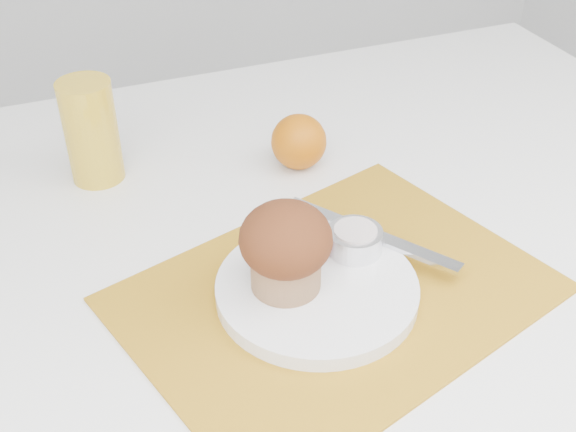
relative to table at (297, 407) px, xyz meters
name	(u,v)px	position (x,y,z in m)	size (l,w,h in m)	color
table	(297,407)	(0.00, 0.00, 0.00)	(1.20, 0.80, 0.75)	white
placemat	(336,293)	(-0.03, -0.16, 0.38)	(0.42, 0.31, 0.00)	#B07918
plate	(317,289)	(-0.05, -0.16, 0.39)	(0.21, 0.21, 0.02)	white
ramekin	(355,240)	(0.01, -0.12, 0.41)	(0.06, 0.06, 0.03)	silver
cream	(355,231)	(0.01, -0.12, 0.42)	(0.05, 0.05, 0.01)	beige
raspberry_near	(324,246)	(-0.02, -0.11, 0.40)	(0.02, 0.02, 0.02)	#54020B
raspberry_far	(336,246)	(-0.01, -0.12, 0.40)	(0.02, 0.02, 0.02)	#580213
butter_knife	(371,234)	(0.04, -0.11, 0.40)	(0.21, 0.02, 0.01)	silver
orange	(299,142)	(0.03, 0.09, 0.41)	(0.07, 0.07, 0.07)	#C36106
juice_glass	(91,132)	(-0.21, 0.16, 0.44)	(0.07, 0.07, 0.13)	gold
muffin	(286,247)	(-0.08, -0.15, 0.44)	(0.09, 0.09, 0.09)	#9A6F4A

